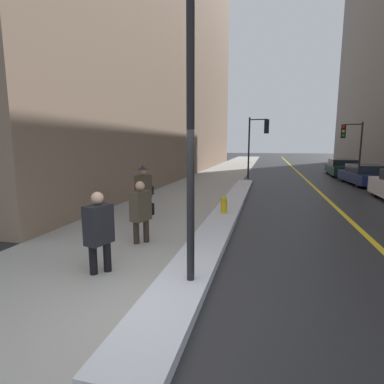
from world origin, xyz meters
TOP-DOWN VIEW (x-y plane):
  - ground_plane at (0.00, 0.00)m, footprint 160.00×160.00m
  - sidewalk_slab at (-2.00, 15.00)m, footprint 4.00×80.00m
  - road_centre_stripe at (4.00, 15.00)m, footprint 0.16×80.00m
  - snow_bank_curb at (0.25, 6.67)m, footprint 0.83×16.20m
  - building_facade_left at (-7.00, 20.00)m, footprint 6.00×36.00m
  - lamp_post at (0.38, 0.82)m, footprint 0.28×0.28m
  - traffic_light_near at (0.91, 16.89)m, footprint 1.31×0.32m
  - traffic_light_far at (6.76, 18.68)m, footprint 1.31×0.33m
  - pedestrian_nearside at (-1.33, 1.00)m, footprint 0.41×0.54m
  - pedestrian_with_shoulder_bag at (-1.29, 2.73)m, footprint 0.40×0.71m
  - pedestrian_in_glasses at (-2.26, 5.14)m, footprint 0.43×0.75m
  - parked_car_navy at (6.96, 15.37)m, footprint 2.10×4.30m
  - parked_car_dark_green at (6.91, 20.81)m, footprint 2.04×4.72m
  - fire_hydrant at (0.22, 5.64)m, footprint 0.20×0.20m

SIDE VIEW (x-z plane):
  - ground_plane at x=0.00m, z-range 0.00..0.00m
  - road_centre_stripe at x=4.00m, z-range 0.00..0.00m
  - sidewalk_slab at x=-2.00m, z-range 0.00..0.01m
  - snow_bank_curb at x=0.25m, z-range 0.00..0.16m
  - fire_hydrant at x=0.22m, z-range 0.00..0.70m
  - parked_car_navy at x=6.96m, z-range -0.02..1.13m
  - parked_car_dark_green at x=6.91m, z-range -0.03..1.18m
  - pedestrian_with_shoulder_bag at x=-1.29m, z-range 0.08..1.54m
  - pedestrian_nearside at x=-1.33m, z-range 0.08..1.56m
  - pedestrian_in_glasses at x=-2.26m, z-range 0.07..1.73m
  - traffic_light_far at x=6.76m, z-range 0.84..4.59m
  - traffic_light_near at x=0.91m, z-range 0.90..4.95m
  - lamp_post at x=0.38m, z-range 0.49..5.47m
  - building_facade_left at x=-7.00m, z-range 0.00..25.34m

